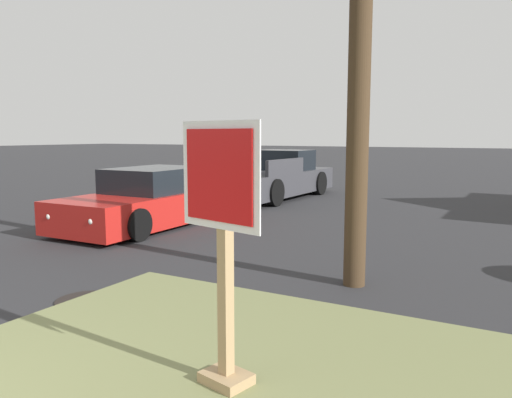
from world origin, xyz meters
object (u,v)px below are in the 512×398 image
at_px(parked_sedan_red, 151,201).
at_px(pickup_truck_charcoal, 274,178).
at_px(stop_sign, 223,259).
at_px(manhole_cover, 86,300).

height_order(parked_sedan_red, pickup_truck_charcoal, pickup_truck_charcoal).
xyz_separation_m(stop_sign, parked_sedan_red, (-5.28, 5.26, -0.51)).
relative_size(stop_sign, manhole_cover, 2.84).
xyz_separation_m(stop_sign, manhole_cover, (-2.62, 1.00, -1.05)).
relative_size(manhole_cover, pickup_truck_charcoal, 0.13).
xyz_separation_m(parked_sedan_red, pickup_truck_charcoal, (0.14, 5.59, 0.07)).
distance_m(manhole_cover, parked_sedan_red, 5.05).
height_order(manhole_cover, pickup_truck_charcoal, pickup_truck_charcoal).
bearing_deg(manhole_cover, parked_sedan_red, 121.98).
bearing_deg(pickup_truck_charcoal, manhole_cover, -75.65).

